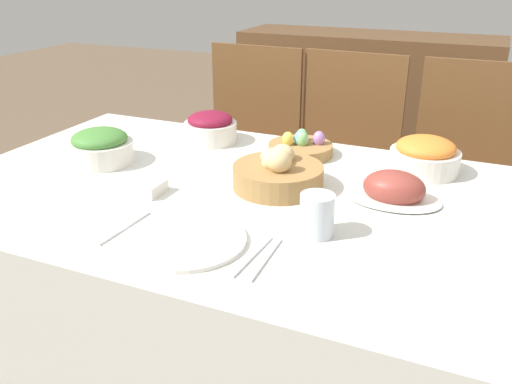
% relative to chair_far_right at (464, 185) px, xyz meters
% --- Properties ---
extents(dining_table, '(1.77, 0.98, 0.73)m').
position_rel_chair_far_right_xyz_m(dining_table, '(-0.45, -0.84, -0.15)').
color(dining_table, silver).
rests_on(dining_table, ground).
extents(chair_far_right, '(0.42, 0.42, 0.96)m').
position_rel_chair_far_right_xyz_m(chair_far_right, '(0.00, 0.00, 0.00)').
color(chair_far_right, brown).
rests_on(chair_far_right, ground).
extents(chair_far_left, '(0.43, 0.43, 0.96)m').
position_rel_chair_far_right_xyz_m(chair_far_left, '(-0.91, -0.00, 0.00)').
color(chair_far_left, brown).
rests_on(chair_far_left, ground).
extents(chair_far_center, '(0.44, 0.44, 0.96)m').
position_rel_chair_far_right_xyz_m(chair_far_center, '(-0.48, -0.00, 0.00)').
color(chair_far_center, brown).
rests_on(chair_far_center, ground).
extents(sideboard, '(1.42, 0.44, 0.91)m').
position_rel_chair_far_right_xyz_m(sideboard, '(-0.63, 1.05, -0.06)').
color(sideboard, brown).
rests_on(sideboard, ground).
extents(bread_basket, '(0.24, 0.24, 0.12)m').
position_rel_chair_far_right_xyz_m(bread_basket, '(-0.45, -0.78, 0.26)').
color(bread_basket, '#9E7542').
rests_on(bread_basket, dining_table).
extents(egg_basket, '(0.20, 0.20, 0.08)m').
position_rel_chair_far_right_xyz_m(egg_basket, '(-0.48, -0.51, 0.24)').
color(egg_basket, '#9E7542').
rests_on(egg_basket, dining_table).
extents(ham_platter, '(0.24, 0.17, 0.09)m').
position_rel_chair_far_right_xyz_m(ham_platter, '(-0.15, -0.74, 0.24)').
color(ham_platter, silver).
rests_on(ham_platter, dining_table).
extents(green_salad_bowl, '(0.19, 0.19, 0.10)m').
position_rel_chair_far_right_xyz_m(green_salad_bowl, '(-1.00, -0.81, 0.26)').
color(green_salad_bowl, silver).
rests_on(green_salad_bowl, dining_table).
extents(carrot_bowl, '(0.20, 0.20, 0.10)m').
position_rel_chair_far_right_xyz_m(carrot_bowl, '(-0.11, -0.51, 0.26)').
color(carrot_bowl, silver).
rests_on(carrot_bowl, dining_table).
extents(beet_salad_bowl, '(0.17, 0.17, 0.10)m').
position_rel_chair_far_right_xyz_m(beet_salad_bowl, '(-0.80, -0.50, 0.26)').
color(beet_salad_bowl, silver).
rests_on(beet_salad_bowl, dining_table).
extents(dinner_plate, '(0.27, 0.27, 0.01)m').
position_rel_chair_far_right_xyz_m(dinner_plate, '(-0.52, -1.14, 0.22)').
color(dinner_plate, silver).
rests_on(dinner_plate, dining_table).
extents(fork, '(0.02, 0.18, 0.00)m').
position_rel_chair_far_right_xyz_m(fork, '(-0.68, -1.14, 0.22)').
color(fork, silver).
rests_on(fork, dining_table).
extents(knife, '(0.02, 0.18, 0.00)m').
position_rel_chair_far_right_xyz_m(knife, '(-0.36, -1.14, 0.22)').
color(knife, silver).
rests_on(knife, dining_table).
extents(spoon, '(0.02, 0.18, 0.00)m').
position_rel_chair_far_right_xyz_m(spoon, '(-0.33, -1.14, 0.22)').
color(spoon, silver).
rests_on(spoon, dining_table).
extents(drinking_cup, '(0.08, 0.08, 0.10)m').
position_rel_chair_far_right_xyz_m(drinking_cup, '(-0.27, -1.00, 0.26)').
color(drinking_cup, silver).
rests_on(drinking_cup, dining_table).
extents(butter_dish, '(0.13, 0.08, 0.03)m').
position_rel_chair_far_right_xyz_m(butter_dish, '(-0.77, -0.95, 0.23)').
color(butter_dish, silver).
rests_on(butter_dish, dining_table).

